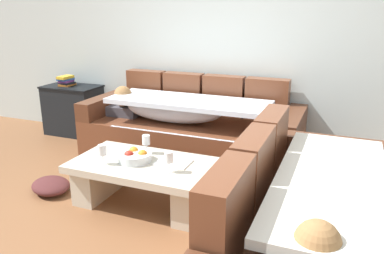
# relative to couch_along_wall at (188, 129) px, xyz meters

# --- Properties ---
(ground_plane) EXTENTS (14.00, 14.00, 0.00)m
(ground_plane) POSITION_rel_couch_along_wall_xyz_m (0.28, -1.62, -0.33)
(ground_plane) COLOR brown
(back_wall) EXTENTS (9.00, 0.10, 2.70)m
(back_wall) POSITION_rel_couch_along_wall_xyz_m (0.28, 0.53, 1.02)
(back_wall) COLOR silver
(back_wall) RESTS_ON ground_plane
(couch_along_wall) EXTENTS (2.33, 0.92, 0.88)m
(couch_along_wall) POSITION_rel_couch_along_wall_xyz_m (0.00, 0.00, 0.00)
(couch_along_wall) COLOR brown
(couch_along_wall) RESTS_ON ground_plane
(couch_near_window) EXTENTS (0.92, 2.04, 0.88)m
(couch_near_window) POSITION_rel_couch_along_wall_xyz_m (1.44, -1.59, 0.00)
(couch_near_window) COLOR brown
(couch_near_window) RESTS_ON ground_plane
(coffee_table) EXTENTS (1.20, 0.68, 0.38)m
(coffee_table) POSITION_rel_couch_along_wall_xyz_m (0.08, -1.13, -0.09)
(coffee_table) COLOR beige
(coffee_table) RESTS_ON ground_plane
(fruit_bowl) EXTENTS (0.28, 0.28, 0.10)m
(fruit_bowl) POSITION_rel_couch_along_wall_xyz_m (-0.01, -1.13, 0.09)
(fruit_bowl) COLOR silver
(fruit_bowl) RESTS_ON coffee_table
(wine_glass_near_left) EXTENTS (0.07, 0.07, 0.17)m
(wine_glass_near_left) POSITION_rel_couch_along_wall_xyz_m (-0.22, -1.29, 0.16)
(wine_glass_near_left) COLOR silver
(wine_glass_near_left) RESTS_ON coffee_table
(wine_glass_near_right) EXTENTS (0.07, 0.07, 0.17)m
(wine_glass_near_right) POSITION_rel_couch_along_wall_xyz_m (0.35, -1.23, 0.16)
(wine_glass_near_right) COLOR silver
(wine_glass_near_right) RESTS_ON coffee_table
(wine_glass_far_back) EXTENTS (0.07, 0.07, 0.17)m
(wine_glass_far_back) POSITION_rel_couch_along_wall_xyz_m (-0.01, -0.94, 0.16)
(wine_glass_far_back) COLOR silver
(wine_glass_far_back) RESTS_ON coffee_table
(open_magazine) EXTENTS (0.28, 0.21, 0.01)m
(open_magazine) POSITION_rel_couch_along_wall_xyz_m (0.30, -1.06, 0.05)
(open_magazine) COLOR white
(open_magazine) RESTS_ON coffee_table
(side_cabinet) EXTENTS (0.72, 0.44, 0.64)m
(side_cabinet) POSITION_rel_couch_along_wall_xyz_m (-1.73, 0.23, -0.01)
(side_cabinet) COLOR black
(side_cabinet) RESTS_ON ground_plane
(book_stack_on_cabinet) EXTENTS (0.18, 0.22, 0.13)m
(book_stack_on_cabinet) POSITION_rel_couch_along_wall_xyz_m (-1.80, 0.23, 0.37)
(book_stack_on_cabinet) COLOR #B76623
(book_stack_on_cabinet) RESTS_ON side_cabinet
(crumpled_garment) EXTENTS (0.50, 0.47, 0.12)m
(crumpled_garment) POSITION_rel_couch_along_wall_xyz_m (-0.83, -1.26, -0.27)
(crumpled_garment) COLOR #4C2323
(crumpled_garment) RESTS_ON ground_plane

